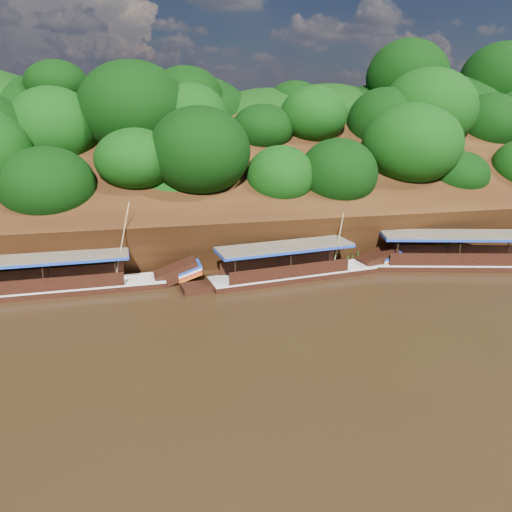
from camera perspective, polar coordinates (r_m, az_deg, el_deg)
The scene contains 6 objects.
ground at distance 26.83m, azimuth 6.98°, elevation -7.63°, with size 160.00×160.00×0.00m, color black.
riverbank at distance 47.29m, azimuth -2.17°, elevation 5.80°, with size 120.00×30.06×19.40m.
boat_0 at distance 38.33m, azimuth 23.79°, elevation -0.44°, with size 15.39×5.56×6.66m.
boat_1 at distance 33.38m, azimuth 5.52°, elevation -1.55°, with size 13.68×3.72×4.79m.
boat_2 at distance 32.82m, azimuth -20.08°, elevation -2.88°, with size 15.01×2.70×5.81m.
reeds at distance 34.47m, azimuth -3.17°, elevation -0.29°, with size 50.93×2.43×2.18m.
Camera 1 is at (-8.47, -22.86, 11.19)m, focal length 35.00 mm.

